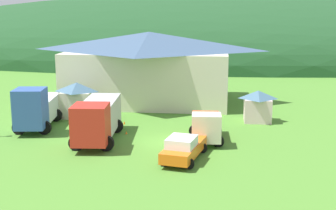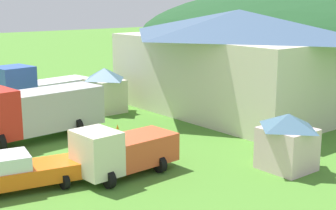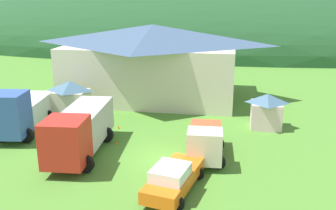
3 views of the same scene
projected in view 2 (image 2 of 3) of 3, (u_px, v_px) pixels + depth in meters
ground_plane at (84, 163)px, 24.23m from camera, size 200.00×200.00×0.00m
depot_building at (238, 58)px, 35.68m from camera, size 17.69×12.33×7.36m
play_shed_cream at (105, 89)px, 35.16m from camera, size 2.97×2.37×3.22m
play_shed_pink at (287, 141)px, 23.08m from camera, size 2.49×2.32×2.77m
box_truck_blue at (37, 91)px, 34.09m from camera, size 3.65×7.34×3.65m
crane_truck_red at (32, 111)px, 27.80m from camera, size 3.57×8.13×3.27m
light_truck_cream at (121, 151)px, 22.30m from camera, size 2.73×5.00×2.38m
service_pickup_orange at (16, 172)px, 20.62m from camera, size 2.95×5.30×1.66m
traffic_cone_near_pickup at (118, 129)px, 30.68m from camera, size 0.36×0.36×0.59m
traffic_cone_mid_row at (81, 140)px, 28.19m from camera, size 0.36×0.36×0.47m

